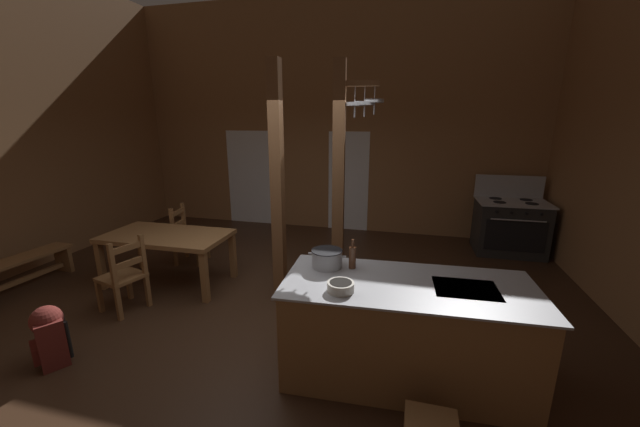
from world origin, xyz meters
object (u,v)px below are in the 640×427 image
at_px(backpack, 49,334).
at_px(bottle_tall_on_counter, 352,257).
at_px(kitchen_island, 405,330).
at_px(stockpot_on_counter, 327,258).
at_px(dining_table, 167,240).
at_px(ladderback_chair_by_post, 124,276).
at_px(ladderback_chair_near_window, 188,236).
at_px(stove_range, 509,226).
at_px(bench_along_left_wall, 5,272).
at_px(mixing_bowl_on_counter, 341,287).

xyz_separation_m(backpack, bottle_tall_on_counter, (2.76, 0.86, 0.72)).
bearing_deg(kitchen_island, stockpot_on_counter, 166.68).
height_order(dining_table, bottle_tall_on_counter, bottle_tall_on_counter).
height_order(ladderback_chair_by_post, backpack, ladderback_chair_by_post).
relative_size(kitchen_island, dining_table, 1.29).
height_order(kitchen_island, stockpot_on_counter, stockpot_on_counter).
distance_m(ladderback_chair_near_window, backpack, 2.58).
bearing_deg(ladderback_chair_by_post, stove_range, 33.43).
height_order(bench_along_left_wall, stockpot_on_counter, stockpot_on_counter).
xyz_separation_m(bench_along_left_wall, stockpot_on_counter, (4.45, -0.14, 0.69)).
relative_size(kitchen_island, mixing_bowl_on_counter, 9.81).
relative_size(kitchen_island, bottle_tall_on_counter, 7.72).
xyz_separation_m(ladderback_chair_by_post, bottle_tall_on_counter, (2.80, -0.15, 0.58)).
bearing_deg(kitchen_island, dining_table, 160.71).
height_order(ladderback_chair_by_post, stockpot_on_counter, stockpot_on_counter).
bearing_deg(ladderback_chair_by_post, mixing_bowl_on_counter, -12.91).
height_order(dining_table, ladderback_chair_near_window, ladderback_chair_near_window).
relative_size(dining_table, backpack, 2.87).
relative_size(stove_range, ladderback_chair_by_post, 1.39).
height_order(backpack, mixing_bowl_on_counter, mixing_bowl_on_counter).
height_order(stove_range, bottle_tall_on_counter, stove_range).
distance_m(stove_range, bottle_tall_on_counter, 4.16).
height_order(bench_along_left_wall, mixing_bowl_on_counter, mixing_bowl_on_counter).
distance_m(dining_table, ladderback_chair_by_post, 0.82).
distance_m(dining_table, backpack, 1.84).
xyz_separation_m(kitchen_island, backpack, (-3.29, -0.66, -0.14)).
height_order(kitchen_island, ladderback_chair_near_window, ladderback_chair_near_window).
bearing_deg(mixing_bowl_on_counter, bench_along_left_wall, 172.62).
distance_m(ladderback_chair_near_window, bottle_tall_on_counter, 3.48).
xyz_separation_m(kitchen_island, bench_along_left_wall, (-5.21, 0.32, -0.15)).
height_order(ladderback_chair_by_post, bottle_tall_on_counter, bottle_tall_on_counter).
bearing_deg(bench_along_left_wall, ladderback_chair_near_window, 42.92).
bearing_deg(mixing_bowl_on_counter, kitchen_island, 27.65).
relative_size(dining_table, ladderback_chair_by_post, 1.80).
xyz_separation_m(kitchen_island, ladderback_chair_near_window, (-3.50, 1.92, -0.01)).
xyz_separation_m(kitchen_island, bottle_tall_on_counter, (-0.52, 0.21, 0.57)).
height_order(ladderback_chair_near_window, stockpot_on_counter, stockpot_on_counter).
bearing_deg(backpack, stockpot_on_counter, 18.37).
distance_m(dining_table, bench_along_left_wall, 2.12).
bearing_deg(kitchen_island, bench_along_left_wall, 176.47).
bearing_deg(bottle_tall_on_counter, stove_range, 57.30).
xyz_separation_m(stove_range, stockpot_on_counter, (-2.47, -3.50, 0.52)).
bearing_deg(ladderback_chair_by_post, dining_table, 87.63).
height_order(dining_table, mixing_bowl_on_counter, mixing_bowl_on_counter).
bearing_deg(bench_along_left_wall, kitchen_island, -3.53).
relative_size(ladderback_chair_near_window, bench_along_left_wall, 0.55).
distance_m(stockpot_on_counter, mixing_bowl_on_counter, 0.52).
xyz_separation_m(ladderback_chair_near_window, backpack, (0.22, -2.57, -0.14)).
relative_size(dining_table, bench_along_left_wall, 1.00).
bearing_deg(bottle_tall_on_counter, mixing_bowl_on_counter, -91.98).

